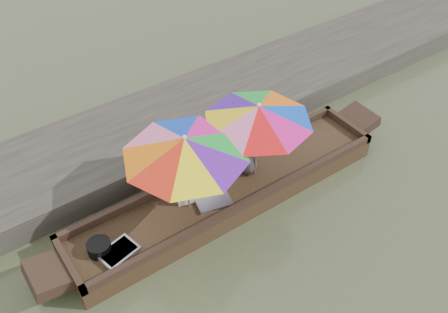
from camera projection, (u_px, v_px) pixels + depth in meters
water at (227, 201)px, 8.95m from camera, size 80.00×80.00×0.00m
dock at (165, 127)px, 10.12m from camera, size 22.00×2.20×0.50m
boat_hull at (227, 194)px, 8.83m from camera, size 5.92×1.20×0.35m
cooking_pot at (99, 248)px, 7.63m from camera, size 0.37×0.37×0.20m
tray_crayfish at (119, 253)px, 7.62m from camera, size 0.66×0.52×0.09m
tray_scallop at (213, 201)px, 8.43m from camera, size 0.66×0.53×0.06m
charcoal_grill at (185, 191)px, 8.55m from camera, size 0.31×0.31×0.15m
supply_bag at (185, 195)px, 8.40m from camera, size 0.33×0.29×0.26m
vendor at (249, 148)px, 8.69m from camera, size 0.62×0.57×1.05m
umbrella_bow at (187, 173)px, 7.86m from camera, size 2.03×2.03×1.55m
umbrella_stern at (257, 140)px, 8.45m from camera, size 2.07×2.07×1.55m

